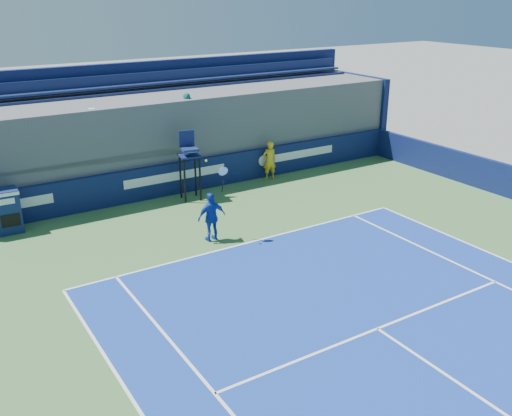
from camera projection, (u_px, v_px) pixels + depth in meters
ball_person at (269, 160)px, 22.54m from camera, size 0.60×0.44×1.54m
back_hoarding at (175, 178)px, 20.96m from camera, size 20.40×0.21×1.20m
umpire_chair at (189, 158)px, 20.11m from camera, size 0.81×0.81×2.48m
tennis_player at (212, 217)px, 16.95m from camera, size 0.94×0.44×2.57m
stadium_seating at (151, 135)px, 22.14m from camera, size 21.00×4.05×4.40m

